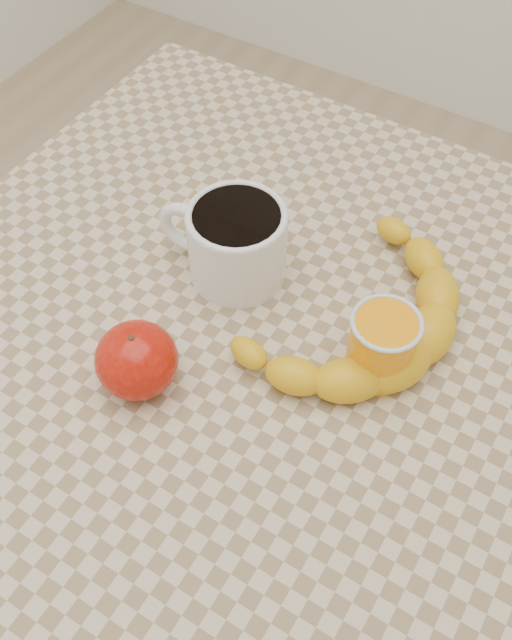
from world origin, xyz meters
The scene contains 6 objects.
ground centered at (0.00, 0.00, 0.00)m, with size 3.00×3.00×0.00m, color tan.
table centered at (0.00, 0.00, 0.66)m, with size 0.80×0.80×0.75m.
coffee_mug centered at (-0.06, 0.06, 0.80)m, with size 0.16×0.12×0.09m.
orange_juice_glass centered at (0.13, 0.02, 0.79)m, with size 0.07×0.07×0.08m.
apple centered at (-0.07, -0.11, 0.79)m, with size 0.09×0.09×0.08m.
banana centered at (0.09, 0.06, 0.78)m, with size 0.33×0.38×0.05m, color gold, non-canonical shape.
Camera 1 is at (0.23, -0.38, 1.36)m, focal length 40.00 mm.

